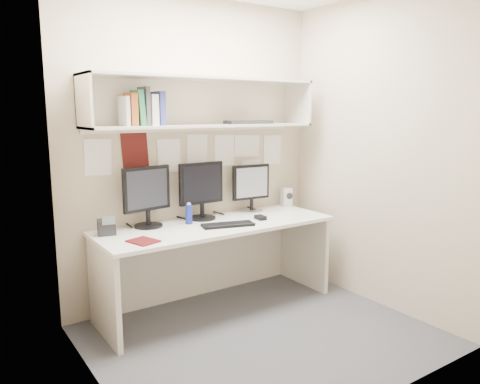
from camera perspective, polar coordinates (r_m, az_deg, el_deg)
floor at (r=3.64m, az=2.77°, el=-17.13°), size 2.40×2.00×0.01m
wall_back at (r=4.10m, az=-5.52°, el=4.90°), size 2.40×0.02×2.60m
wall_front at (r=2.54m, az=16.66°, el=1.49°), size 2.40×0.02×2.60m
wall_left at (r=2.72m, az=-17.68°, el=1.95°), size 0.02×2.00×2.60m
wall_right at (r=4.10m, az=16.51°, el=4.53°), size 0.02×2.00×2.60m
desk at (r=4.00m, az=-2.86°, el=-8.92°), size 2.00×0.70×0.73m
overhead_hutch at (r=3.96m, az=-4.63°, el=10.82°), size 2.00×0.38×0.40m
pinned_papers at (r=4.10m, az=-5.47°, el=4.19°), size 1.92×0.01×0.48m
monitor_left at (r=3.80m, az=-11.27°, el=-0.29°), size 0.42×0.23×0.49m
monitor_center at (r=4.02m, az=-4.73°, el=0.42°), size 0.42×0.23×0.49m
monitor_right at (r=4.30m, az=1.36°, el=0.73°), size 0.38×0.21×0.44m
keyboard at (r=3.80m, az=-1.49°, el=-4.02°), size 0.45×0.26×0.02m
mouse at (r=4.03m, az=2.51°, el=-3.13°), size 0.08×0.12×0.03m
speaker at (r=4.59m, az=5.68°, el=-0.61°), size 0.11×0.12×0.18m
blue_bottle at (r=3.88m, az=-6.25°, el=-2.67°), size 0.06×0.06×0.18m
maroon_notebook at (r=3.42m, az=-11.72°, el=-5.89°), size 0.22×0.24×0.01m
desk_phone at (r=3.67m, az=-15.95°, el=-4.12°), size 0.15×0.14×0.15m
book_stack at (r=3.68m, az=-11.80°, el=9.89°), size 0.31×0.18×0.29m
hutch_tray at (r=4.12m, az=1.05°, el=8.51°), size 0.43×0.20×0.03m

